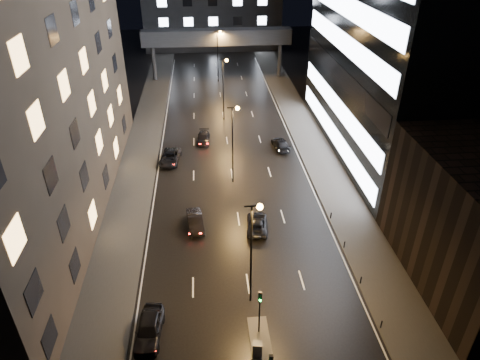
# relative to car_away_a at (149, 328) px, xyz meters

# --- Properties ---
(ground) EXTENTS (160.00, 160.00, 0.00)m
(ground) POSITION_rel_car_away_a_xyz_m (8.39, 34.98, -0.83)
(ground) COLOR black
(ground) RESTS_ON ground
(sidewalk_left) EXTENTS (5.00, 110.00, 0.15)m
(sidewalk_left) POSITION_rel_car_away_a_xyz_m (-4.11, 29.98, -0.75)
(sidewalk_left) COLOR #383533
(sidewalk_left) RESTS_ON ground
(sidewalk_right) EXTENTS (5.00, 110.00, 0.15)m
(sidewalk_right) POSITION_rel_car_away_a_xyz_m (20.89, 29.98, -0.75)
(sidewalk_right) COLOR #383533
(sidewalk_right) RESTS_ON ground
(skybridge) EXTENTS (30.00, 3.00, 10.00)m
(skybridge) POSITION_rel_car_away_a_xyz_m (8.39, 64.98, 7.51)
(skybridge) COLOR #333335
(skybridge) RESTS_ON ground
(median_island) EXTENTS (1.60, 8.00, 0.15)m
(median_island) POSITION_rel_car_away_a_xyz_m (8.69, -3.02, -0.75)
(median_island) COLOR #383533
(median_island) RESTS_ON ground
(traffic_signal_near) EXTENTS (0.28, 0.34, 4.40)m
(traffic_signal_near) POSITION_rel_car_away_a_xyz_m (8.69, -0.52, 2.27)
(traffic_signal_near) COLOR black
(traffic_signal_near) RESTS_ON median_island
(bollard_row) EXTENTS (0.12, 25.12, 0.90)m
(bollard_row) POSITION_rel_car_away_a_xyz_m (18.59, 1.48, -0.38)
(bollard_row) COLOR black
(bollard_row) RESTS_ON ground
(streetlight_near) EXTENTS (1.45, 0.50, 10.15)m
(streetlight_near) POSITION_rel_car_away_a_xyz_m (8.55, 2.98, 5.67)
(streetlight_near) COLOR black
(streetlight_near) RESTS_ON ground
(streetlight_mid_a) EXTENTS (1.45, 0.50, 10.15)m
(streetlight_mid_a) POSITION_rel_car_away_a_xyz_m (8.55, 22.98, 5.67)
(streetlight_mid_a) COLOR black
(streetlight_mid_a) RESTS_ON ground
(streetlight_mid_b) EXTENTS (1.45, 0.50, 10.15)m
(streetlight_mid_b) POSITION_rel_car_away_a_xyz_m (8.55, 42.98, 5.67)
(streetlight_mid_b) COLOR black
(streetlight_mid_b) RESTS_ON ground
(streetlight_far) EXTENTS (1.45, 0.50, 10.15)m
(streetlight_far) POSITION_rel_car_away_a_xyz_m (8.55, 62.98, 5.67)
(streetlight_far) COLOR black
(streetlight_far) RESTS_ON ground
(car_away_a) EXTENTS (2.35, 5.00, 1.65)m
(car_away_a) POSITION_rel_car_away_a_xyz_m (0.00, 0.00, 0.00)
(car_away_a) COLOR black
(car_away_a) RESTS_ON ground
(car_away_b) EXTENTS (2.07, 4.59, 1.46)m
(car_away_b) POSITION_rel_car_away_a_xyz_m (3.63, 13.96, -0.10)
(car_away_b) COLOR black
(car_away_b) RESTS_ON ground
(car_away_c) EXTENTS (3.13, 5.54, 1.46)m
(car_away_c) POSITION_rel_car_away_a_xyz_m (0.21, 28.93, -0.10)
(car_away_c) COLOR black
(car_away_c) RESTS_ON ground
(car_away_d) EXTENTS (2.12, 4.52, 1.28)m
(car_away_d) POSITION_rel_car_away_a_xyz_m (4.87, 34.79, -0.19)
(car_away_d) COLOR black
(car_away_d) RESTS_ON ground
(car_toward_a) EXTENTS (2.65, 4.82, 1.28)m
(car_toward_a) POSITION_rel_car_away_a_xyz_m (10.22, 13.08, -0.19)
(car_toward_a) COLOR black
(car_toward_a) RESTS_ON ground
(car_toward_b) EXTENTS (2.38, 4.91, 1.38)m
(car_toward_b) POSITION_rel_car_away_a_xyz_m (16.00, 31.67, -0.14)
(car_toward_b) COLOR black
(car_toward_b) RESTS_ON ground
(utility_cabinet) EXTENTS (0.78, 0.67, 1.38)m
(utility_cabinet) POSITION_rel_car_away_a_xyz_m (8.29, -2.68, 0.01)
(utility_cabinet) COLOR #4C4C4F
(utility_cabinet) RESTS_ON median_island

